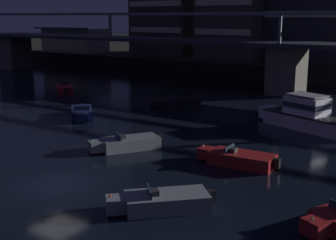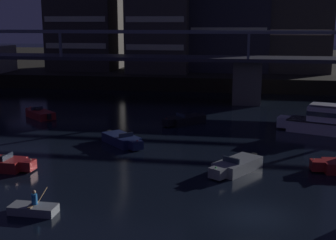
% 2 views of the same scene
% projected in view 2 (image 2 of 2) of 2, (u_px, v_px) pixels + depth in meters
% --- Properties ---
extents(ground_plane, '(400.00, 400.00, 0.00)m').
position_uv_depth(ground_plane, '(255.00, 217.00, 24.08)').
color(ground_plane, black).
extents(far_riverbank, '(240.00, 80.00, 2.20)m').
position_uv_depth(far_riverbank, '(243.00, 63.00, 104.88)').
color(far_riverbank, black).
rests_on(far_riverbank, ground).
extents(river_bridge, '(102.80, 6.40, 9.38)m').
position_uv_depth(river_bridge, '(247.00, 68.00, 57.79)').
color(river_bridge, '#605B51').
rests_on(river_bridge, ground).
extents(tower_west_low, '(11.45, 10.92, 22.56)m').
position_uv_depth(tower_west_low, '(85.00, 6.00, 78.63)').
color(tower_west_low, '#38332D').
rests_on(tower_west_low, far_riverbank).
extents(tower_west_tall, '(10.11, 11.63, 22.39)m').
position_uv_depth(tower_west_tall, '(161.00, 5.00, 74.86)').
color(tower_west_tall, '#423D38').
rests_on(tower_west_tall, far_riverbank).
extents(cabin_cruiser_near_left, '(9.28, 5.36, 2.79)m').
position_uv_depth(cabin_cruiser_near_left, '(329.00, 123.00, 42.23)').
color(cabin_cruiser_near_left, silver).
rests_on(cabin_cruiser_near_left, ground).
extents(speedboat_near_right, '(4.32, 4.46, 1.16)m').
position_uv_depth(speedboat_near_right, '(185.00, 120.00, 46.39)').
color(speedboat_near_right, black).
rests_on(speedboat_near_right, ground).
extents(speedboat_mid_left, '(3.79, 4.79, 1.16)m').
position_uv_depth(speedboat_mid_left, '(236.00, 166.00, 31.43)').
color(speedboat_mid_left, gray).
rests_on(speedboat_mid_left, ground).
extents(speedboat_mid_center, '(4.55, 4.20, 1.16)m').
position_uv_depth(speedboat_mid_center, '(40.00, 114.00, 49.41)').
color(speedboat_mid_center, maroon).
rests_on(speedboat_mid_center, ground).
extents(speedboat_far_left, '(5.22, 2.03, 1.16)m').
position_uv_depth(speedboat_far_left, '(0.00, 164.00, 31.89)').
color(speedboat_far_left, maroon).
rests_on(speedboat_far_left, ground).
extents(speedboat_far_right, '(4.36, 4.41, 1.16)m').
position_uv_depth(speedboat_far_right, '(123.00, 140.00, 38.40)').
color(speedboat_far_right, '#19234C').
rests_on(speedboat_far_right, ground).
extents(dinghy_with_paddler, '(2.62, 2.39, 1.36)m').
position_uv_depth(dinghy_with_paddler, '(33.00, 209.00, 24.48)').
color(dinghy_with_paddler, gray).
rests_on(dinghy_with_paddler, ground).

